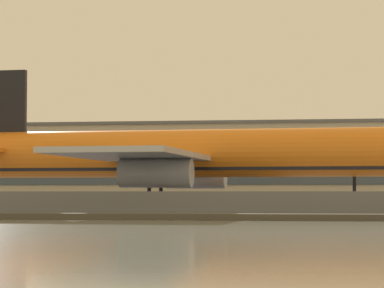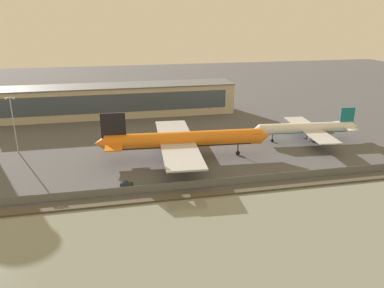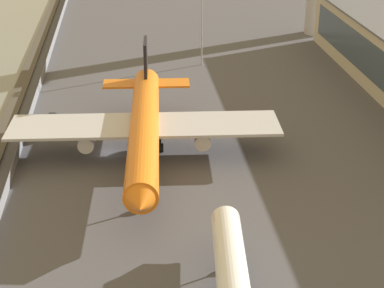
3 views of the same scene
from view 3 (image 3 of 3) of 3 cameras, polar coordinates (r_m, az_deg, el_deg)
The scene contains 5 objects.
ground_plane at distance 119.13m, azimuth -7.47°, elevation -0.75°, with size 500.00×500.00×0.00m, color #4C4C51.
perimeter_fence at distance 120.25m, azimuth -15.13°, elevation -0.61°, with size 280.00×0.10×2.20m.
cargo_jet_orange at distance 113.91m, azimuth -4.25°, elevation 1.54°, with size 56.94×49.14×15.96m.
baggage_tug at distance 134.20m, azimuth -12.39°, elevation 2.25°, with size 3.54×2.54×1.80m.
apron_light_mast_apron_west at distance 164.46m, azimuth 0.88°, elevation 10.65°, with size 3.20×0.40×19.08m.
Camera 3 is at (107.66, 3.79, 50.87)m, focal length 60.00 mm.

